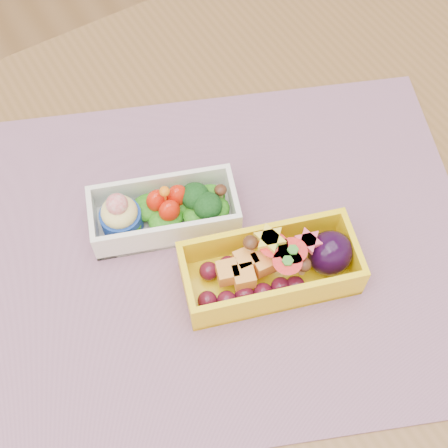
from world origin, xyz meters
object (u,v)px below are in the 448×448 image
bento_white (163,211)px  bento_yellow (274,267)px  placemat (220,249)px  table (250,289)px

bento_white → bento_yellow: bearing=-41.4°
placemat → bento_white: 0.07m
placemat → bento_yellow: 0.07m
placemat → bento_yellow: bearing=-63.8°
table → bento_yellow: 0.13m
table → bento_white: bento_white is taller
bento_white → bento_yellow: size_ratio=0.88×
table → placemat: bearing=146.1°
placemat → bento_white: bento_white is taller
placemat → bento_white: (-0.03, 0.06, 0.02)m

